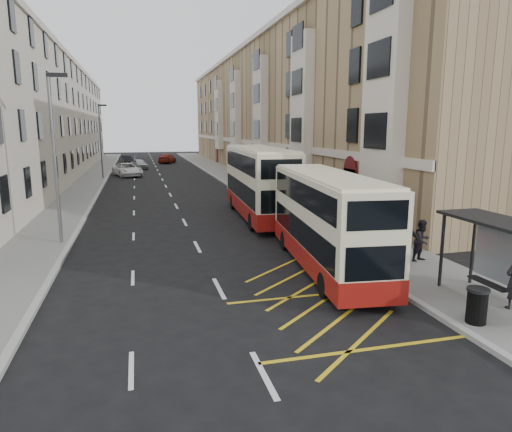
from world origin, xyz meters
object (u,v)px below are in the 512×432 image
object	(u,v)px
double_decker_front	(326,221)
litter_bin	(477,305)
car_red	(167,158)
pedestrian_far	(407,242)
street_lamp_far	(101,137)
car_silver	(139,164)
street_lamp_near	(55,150)
pedestrian_mid	(422,240)
double_decker_rear	(259,182)
white_van	(127,170)
car_dark	(126,160)

from	to	relation	value
double_decker_front	litter_bin	xyz separation A→B (m)	(1.98, -6.29, -1.30)
car_red	pedestrian_far	bearing A→B (deg)	112.21
street_lamp_far	car_silver	distance (m)	13.50
street_lamp_near	pedestrian_mid	size ratio (longest dim) A/B	4.54
double_decker_rear	pedestrian_mid	distance (m)	12.22
litter_bin	street_lamp_near	bearing A→B (deg)	134.69
litter_bin	pedestrian_far	distance (m)	5.64
litter_bin	white_van	bearing A→B (deg)	102.76
double_decker_front	car_dark	bearing A→B (deg)	104.47
double_decker_front	car_red	bearing A→B (deg)	98.23
pedestrian_far	car_red	distance (m)	60.16
pedestrian_far	pedestrian_mid	bearing A→B (deg)	-127.48
double_decker_front	white_van	xyz separation A→B (m)	(-8.39, 39.51, -1.21)
pedestrian_far	white_van	xyz separation A→B (m)	(-11.58, 40.30, -0.32)
white_van	pedestrian_mid	bearing A→B (deg)	-88.10
street_lamp_far	car_red	distance (m)	24.18
double_decker_rear	car_silver	bearing A→B (deg)	103.70
white_van	car_silver	world-z (taller)	white_van
double_decker_front	car_silver	xyz separation A→B (m)	(-6.95, 49.06, -1.30)
pedestrian_mid	white_van	distance (m)	41.87
double_decker_rear	car_red	size ratio (longest dim) A/B	2.20
double_decker_rear	litter_bin	world-z (taller)	double_decker_rear
pedestrian_far	double_decker_front	bearing A→B (deg)	18.21
pedestrian_mid	car_silver	world-z (taller)	pedestrian_mid
street_lamp_near	street_lamp_far	world-z (taller)	same
pedestrian_mid	car_dark	size ratio (longest dim) A/B	0.43
pedestrian_far	street_lamp_far	bearing A→B (deg)	-37.16
double_decker_front	car_dark	world-z (taller)	double_decker_front
car_dark	street_lamp_near	bearing A→B (deg)	-106.11
pedestrian_far	car_dark	xyz separation A→B (m)	(-12.09, 59.41, -0.43)
car_silver	pedestrian_far	bearing A→B (deg)	-95.89
double_decker_front	pedestrian_mid	distance (m)	4.30
street_lamp_far	pedestrian_mid	size ratio (longest dim) A/B	4.54
double_decker_front	pedestrian_mid	xyz separation A→B (m)	(4.16, -0.43, -0.96)
double_decker_rear	street_lamp_far	bearing A→B (deg)	116.46
street_lamp_near	car_dark	size ratio (longest dim) A/B	1.96
pedestrian_far	car_red	world-z (taller)	pedestrian_far
white_van	street_lamp_far	bearing A→B (deg)	-148.84
double_decker_front	white_van	world-z (taller)	double_decker_front
double_decker_rear	pedestrian_far	world-z (taller)	double_decker_rear
double_decker_front	car_dark	size ratio (longest dim) A/B	2.44
street_lamp_near	car_dark	bearing A→B (deg)	87.73
white_van	street_lamp_near	bearing A→B (deg)	-110.03
street_lamp_far	car_red	size ratio (longest dim) A/B	1.56
litter_bin	street_lamp_far	bearing A→B (deg)	106.72
street_lamp_far	litter_bin	size ratio (longest dim) A/B	7.69
double_decker_rear	litter_bin	distance (m)	17.50
double_decker_rear	car_red	bearing A→B (deg)	96.26
litter_bin	double_decker_front	bearing A→B (deg)	107.47
street_lamp_near	car_dark	world-z (taller)	street_lamp_near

